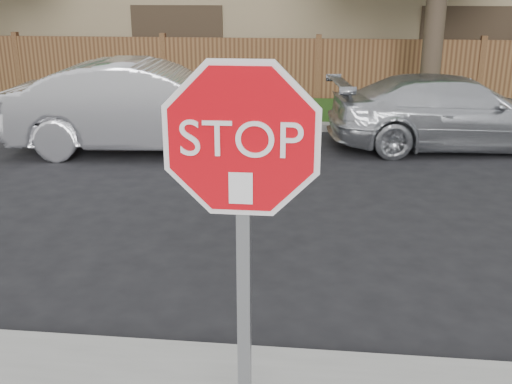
# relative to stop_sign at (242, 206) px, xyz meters

# --- Properties ---
(ground) EXTENTS (90.00, 90.00, 0.00)m
(ground) POSITION_rel_stop_sign_xyz_m (0.21, 1.48, -1.83)
(ground) COLOR black
(ground) RESTS_ON ground
(far_curb) EXTENTS (70.00, 0.30, 0.15)m
(far_curb) POSITION_rel_stop_sign_xyz_m (0.21, 9.63, -1.75)
(far_curb) COLOR gray
(far_curb) RESTS_ON ground
(grass_strip) EXTENTS (70.00, 3.00, 0.12)m
(grass_strip) POSITION_rel_stop_sign_xyz_m (0.21, 11.28, -1.77)
(grass_strip) COLOR #1E4714
(grass_strip) RESTS_ON ground
(fence) EXTENTS (70.00, 0.12, 1.60)m
(fence) POSITION_rel_stop_sign_xyz_m (0.21, 12.88, -1.03)
(fence) COLOR #4C2D1B
(fence) RESTS_ON ground
(stop_sign) EXTENTS (1.01, 0.13, 2.55)m
(stop_sign) POSITION_rel_stop_sign_xyz_m (0.00, 0.00, 0.00)
(stop_sign) COLOR gray
(stop_sign) RESTS_ON sidewalk_near
(sedan_left) EXTENTS (5.02, 2.17, 1.61)m
(sedan_left) POSITION_rel_stop_sign_xyz_m (-2.69, 7.63, -1.03)
(sedan_left) COLOR silver
(sedan_left) RESTS_ON ground
(sedan_right) EXTENTS (4.75, 2.47, 1.32)m
(sedan_right) POSITION_rel_stop_sign_xyz_m (2.74, 8.47, -1.17)
(sedan_right) COLOR silver
(sedan_right) RESTS_ON ground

